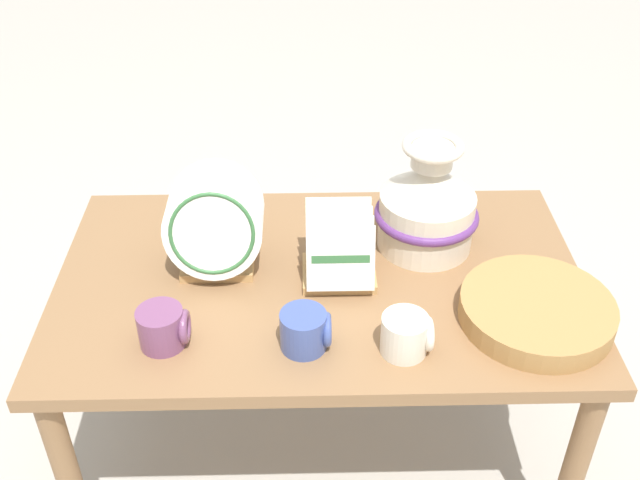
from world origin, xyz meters
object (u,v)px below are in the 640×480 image
object	(u,v)px
mug_cobalt_glaze	(306,330)
mug_plum_glaze	(164,327)
dish_rack_square_plates	(339,257)
dish_rack_round_plates	(215,230)
wicker_charger_stack	(537,311)
ceramic_vase	(427,204)
mug_cream_glaze	(407,335)

from	to	relation	value
mug_cobalt_glaze	mug_plum_glaze	size ratio (longest dim) A/B	1.00
dish_rack_square_plates	mug_plum_glaze	bearing A→B (deg)	-150.51
dish_rack_round_plates	wicker_charger_stack	xyz separation A→B (m)	(0.72, -0.21, -0.09)
dish_rack_square_plates	mug_cobalt_glaze	xyz separation A→B (m)	(-0.08, -0.23, -0.02)
wicker_charger_stack	mug_cobalt_glaze	xyz separation A→B (m)	(-0.51, -0.07, 0.02)
ceramic_vase	mug_plum_glaze	distance (m)	0.70
wicker_charger_stack	mug_cobalt_glaze	size ratio (longest dim) A/B	3.13
wicker_charger_stack	dish_rack_square_plates	bearing A→B (deg)	159.53
mug_cobalt_glaze	mug_cream_glaze	xyz separation A→B (m)	(0.21, -0.02, 0.00)
dish_rack_round_plates	mug_plum_glaze	world-z (taller)	dish_rack_round_plates
dish_rack_round_plates	mug_cobalt_glaze	bearing A→B (deg)	-52.72
mug_cream_glaze	mug_cobalt_glaze	bearing A→B (deg)	175.17
mug_plum_glaze	mug_cobalt_glaze	bearing A→B (deg)	-3.02
dish_rack_round_plates	mug_cobalt_glaze	distance (m)	0.36
dish_rack_square_plates	mug_plum_glaze	distance (m)	0.44
dish_rack_round_plates	ceramic_vase	bearing A→B (deg)	9.44
dish_rack_square_plates	ceramic_vase	bearing A→B (deg)	30.58
dish_rack_square_plates	mug_cobalt_glaze	distance (m)	0.25
dish_rack_round_plates	mug_plum_glaze	bearing A→B (deg)	-109.07
ceramic_vase	dish_rack_square_plates	world-z (taller)	ceramic_vase
mug_cobalt_glaze	mug_cream_glaze	bearing A→B (deg)	-4.83
ceramic_vase	mug_cobalt_glaze	distance (m)	0.48
dish_rack_round_plates	mug_cream_glaze	size ratio (longest dim) A/B	2.28
mug_cream_glaze	dish_rack_round_plates	bearing A→B (deg)	145.07
dish_rack_square_plates	mug_cobalt_glaze	size ratio (longest dim) A/B	1.62
ceramic_vase	mug_plum_glaze	xyz separation A→B (m)	(-0.60, -0.35, -0.08)
ceramic_vase	wicker_charger_stack	bearing A→B (deg)	-54.24
mug_plum_glaze	dish_rack_square_plates	bearing A→B (deg)	29.49
dish_rack_square_plates	mug_plum_glaze	world-z (taller)	dish_rack_square_plates
mug_cobalt_glaze	mug_plum_glaze	bearing A→B (deg)	176.98
wicker_charger_stack	mug_cobalt_glaze	distance (m)	0.52
mug_plum_glaze	mug_cream_glaze	bearing A→B (deg)	-3.77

